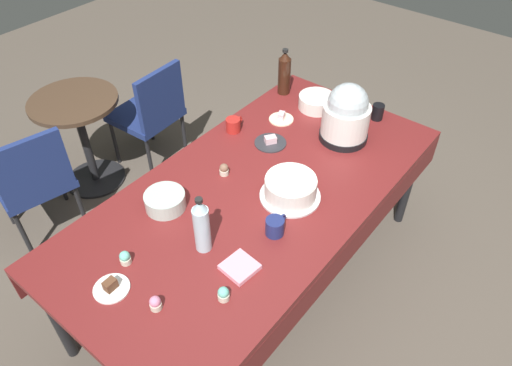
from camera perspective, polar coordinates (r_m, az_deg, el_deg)
The scene contains 22 objects.
ground at distance 3.04m, azimuth 0.00°, elevation -11.25°, with size 9.00×9.00×0.00m, color brown.
potluck_table at distance 2.52m, azimuth 0.00°, elevation -1.88°, with size 2.20×1.10×0.75m.
frosted_layer_cake at distance 2.41m, azimuth 4.17°, elevation -0.64°, with size 0.31×0.31×0.12m.
slow_cooker at distance 2.78m, azimuth 10.78°, elevation 8.06°, with size 0.28×0.28×0.36m.
glass_salad_bowl at distance 2.40m, azimuth -10.86°, elevation -2.11°, with size 0.20×0.20×0.08m, color #B2C6BC.
ceramic_snack_bowl at distance 3.10m, azimuth 7.30°, elevation 9.65°, with size 0.23×0.23×0.08m, color silver.
dessert_plate_white at distance 2.15m, azimuth -17.00°, elevation -11.89°, with size 0.16×0.16×0.06m.
dessert_plate_cream at distance 2.98m, azimuth 3.05°, elevation 7.79°, with size 0.15×0.15×0.05m.
dessert_plate_charcoal at distance 2.78m, azimuth 1.74°, elevation 4.96°, with size 0.19×0.19×0.05m.
cupcake_berry at distance 2.03m, azimuth -11.99°, elevation -13.94°, with size 0.05×0.05×0.07m.
cupcake_cocoa at distance 2.02m, azimuth -3.93°, elevation -13.16°, with size 0.05×0.05×0.07m.
cupcake_mint at distance 2.21m, azimuth -15.45°, elevation -8.66°, with size 0.05×0.05×0.07m.
cupcake_lemon at distance 2.56m, azimuth -3.87°, elevation 1.63°, with size 0.05×0.05×0.07m.
soda_bottle_water at distance 2.12m, azimuth -6.55°, elevation -5.13°, with size 0.07×0.07×0.31m.
soda_bottle_cola at distance 3.18m, azimuth 3.43°, elevation 13.05°, with size 0.08×0.08×0.31m.
coffee_mug_black at distance 3.06m, azimuth 14.44°, elevation 8.31°, with size 0.12×0.07×0.10m.
coffee_mug_navy at distance 2.24m, azimuth 2.31°, elevation -5.23°, with size 0.13×0.09×0.09m.
coffee_mug_red at distance 2.87m, azimuth -2.73°, elevation 7.00°, with size 0.13×0.09×0.08m.
paper_napkin_stack at distance 2.13m, azimuth -1.96°, elevation -10.05°, with size 0.14×0.14×0.02m, color pink.
maroon_chair_left at distance 3.24m, azimuth -25.22°, elevation 0.50°, with size 0.52×0.52×0.85m.
maroon_chair_right at distance 3.62m, azimuth -12.49°, elevation 8.51°, with size 0.46×0.46×0.85m.
round_cafe_table at distance 3.57m, azimuth -20.32°, elevation 6.38°, with size 0.60×0.60×0.72m.
Camera 1 is at (-1.41, -1.13, 2.44)m, focal length 33.30 mm.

